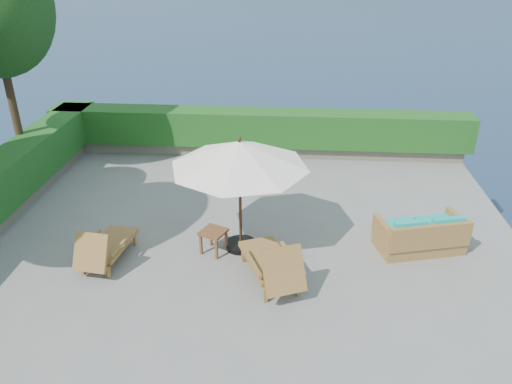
# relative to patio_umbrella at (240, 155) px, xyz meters

# --- Properties ---
(ground) EXTENTS (12.00, 12.00, 0.00)m
(ground) POSITION_rel_patio_umbrella_xyz_m (-0.01, -0.38, -2.08)
(ground) COLOR gray
(ground) RESTS_ON ground
(foundation) EXTENTS (12.00, 12.00, 3.00)m
(foundation) POSITION_rel_patio_umbrella_xyz_m (-0.01, -0.38, -3.64)
(foundation) COLOR #5D534A
(foundation) RESTS_ON ocean
(ocean) EXTENTS (600.00, 600.00, 0.00)m
(ocean) POSITION_rel_patio_umbrella_xyz_m (-0.01, -0.38, -5.09)
(ocean) COLOR #162745
(ocean) RESTS_ON ground
(planter_wall_far) EXTENTS (12.00, 0.60, 0.36)m
(planter_wall_far) POSITION_rel_patio_umbrella_xyz_m (-0.01, 5.22, -1.91)
(planter_wall_far) COLOR slate
(planter_wall_far) RESTS_ON ground
(hedge_far) EXTENTS (12.40, 0.90, 1.00)m
(hedge_far) POSITION_rel_patio_umbrella_xyz_m (-0.01, 5.22, -1.24)
(hedge_far) COLOR #1A4513
(hedge_far) RESTS_ON planter_wall_far
(patio_umbrella) EXTENTS (3.07, 3.07, 2.47)m
(patio_umbrella) POSITION_rel_patio_umbrella_xyz_m (0.00, 0.00, 0.00)
(patio_umbrella) COLOR black
(patio_umbrella) RESTS_ON ground
(lounge_left) EXTENTS (0.85, 1.65, 0.91)m
(lounge_left) POSITION_rel_patio_umbrella_xyz_m (-2.62, -0.79, -1.70)
(lounge_left) COLOR #986537
(lounge_left) RESTS_ON ground
(lounge_right) EXTENTS (1.37, 1.94, 1.04)m
(lounge_right) POSITION_rel_patio_umbrella_xyz_m (0.71, -1.18, -1.65)
(lounge_right) COLOR #986537
(lounge_right) RESTS_ON ground
(side_table) EXTENTS (0.63, 0.63, 0.51)m
(side_table) POSITION_rel_patio_umbrella_xyz_m (-0.54, -0.23, -1.67)
(side_table) COLOR brown
(side_table) RESTS_ON ground
(wicker_loveseat) EXTENTS (1.91, 1.30, 0.86)m
(wicker_loveseat) POSITION_rel_patio_umbrella_xyz_m (3.72, 0.17, -1.75)
(wicker_loveseat) COLOR #986537
(wicker_loveseat) RESTS_ON ground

